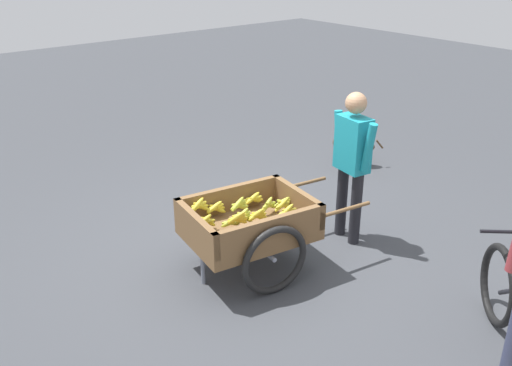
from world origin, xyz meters
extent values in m
plane|color=#3D3F44|center=(0.00, 0.00, 0.00)|extent=(24.00, 24.00, 0.00)
cube|color=brown|center=(0.37, 0.28, 0.40)|extent=(1.21, 0.96, 0.10)
cube|color=brown|center=(0.88, 0.20, 0.57)|extent=(0.18, 0.80, 0.24)
cube|color=brown|center=(-0.14, 0.36, 0.57)|extent=(0.18, 0.80, 0.24)
cube|color=brown|center=(0.43, 0.65, 0.57)|extent=(1.10, 0.23, 0.24)
cube|color=brown|center=(0.31, -0.08, 0.57)|extent=(1.10, 0.23, 0.24)
torus|color=black|center=(0.44, 0.72, 0.32)|extent=(0.64, 0.16, 0.64)
torus|color=black|center=(0.30, -0.15, 0.32)|extent=(0.64, 0.16, 0.64)
cylinder|color=gray|center=(0.37, 0.28, 0.32)|extent=(0.18, 0.88, 0.04)
cylinder|color=brown|center=(-0.39, 0.75, 0.55)|extent=(0.55, 0.12, 0.04)
cylinder|color=brown|center=(-0.50, 0.07, 0.55)|extent=(0.55, 0.12, 0.04)
cylinder|color=gray|center=(0.83, 0.21, 0.18)|extent=(0.04, 0.04, 0.35)
ellipsoid|color=gold|center=(0.31, 0.09, 0.55)|extent=(0.18, 0.06, 0.13)
ellipsoid|color=gold|center=(0.32, 0.09, 0.56)|extent=(0.19, 0.09, 0.11)
ellipsoid|color=gold|center=(0.33, 0.09, 0.57)|extent=(0.18, 0.07, 0.05)
ellipsoid|color=gold|center=(0.35, 0.10, 0.58)|extent=(0.19, 0.06, 0.11)
ellipsoid|color=gold|center=(0.36, 0.10, 0.59)|extent=(0.18, 0.08, 0.14)
ellipsoid|color=gold|center=(0.48, 0.29, 0.56)|extent=(0.18, 0.07, 0.15)
ellipsoid|color=gold|center=(0.50, 0.30, 0.57)|extent=(0.19, 0.09, 0.09)
ellipsoid|color=gold|center=(0.51, 0.30, 0.58)|extent=(0.18, 0.11, 0.04)
ellipsoid|color=gold|center=(0.52, 0.31, 0.59)|extent=(0.19, 0.11, 0.11)
ellipsoid|color=gold|center=(0.53, 0.31, 0.60)|extent=(0.18, 0.12, 0.13)
ellipsoid|color=gold|center=(0.09, 0.03, 0.53)|extent=(0.18, 0.08, 0.14)
ellipsoid|color=gold|center=(0.10, 0.03, 0.54)|extent=(0.19, 0.12, 0.09)
ellipsoid|color=gold|center=(0.12, 0.03, 0.55)|extent=(0.19, 0.11, 0.09)
ellipsoid|color=gold|center=(0.13, 0.04, 0.56)|extent=(0.18, 0.06, 0.13)
ellipsoid|color=gold|center=(0.49, -0.04, 0.54)|extent=(0.18, 0.12, 0.13)
ellipsoid|color=gold|center=(0.50, -0.03, 0.55)|extent=(0.19, 0.07, 0.08)
ellipsoid|color=gold|center=(0.51, -0.03, 0.56)|extent=(0.19, 0.07, 0.08)
ellipsoid|color=gold|center=(0.53, -0.03, 0.57)|extent=(0.18, 0.06, 0.12)
ellipsoid|color=gold|center=(0.40, 0.26, 0.53)|extent=(0.17, 0.12, 0.15)
ellipsoid|color=gold|center=(0.41, 0.26, 0.54)|extent=(0.18, 0.13, 0.10)
ellipsoid|color=gold|center=(0.42, 0.27, 0.55)|extent=(0.18, 0.12, 0.05)
ellipsoid|color=gold|center=(0.44, 0.27, 0.56)|extent=(0.19, 0.09, 0.11)
ellipsoid|color=gold|center=(0.45, 0.28, 0.57)|extent=(0.18, 0.05, 0.14)
ellipsoid|color=gold|center=(0.13, 0.56, 0.61)|extent=(0.17, 0.07, 0.14)
ellipsoid|color=gold|center=(0.15, 0.56, 0.62)|extent=(0.19, 0.08, 0.09)
ellipsoid|color=gold|center=(0.16, 0.56, 0.63)|extent=(0.19, 0.11, 0.08)
ellipsoid|color=gold|center=(0.18, 0.57, 0.64)|extent=(0.17, 0.07, 0.15)
ellipsoid|color=gold|center=(0.70, 0.11, 0.53)|extent=(0.17, 0.08, 0.16)
ellipsoid|color=gold|center=(0.72, 0.11, 0.54)|extent=(0.19, 0.11, 0.05)
ellipsoid|color=gold|center=(0.74, 0.11, 0.55)|extent=(0.18, 0.06, 0.13)
ellipsoid|color=gold|center=(0.05, 0.40, 0.60)|extent=(0.18, 0.09, 0.15)
ellipsoid|color=gold|center=(0.07, 0.40, 0.61)|extent=(0.18, 0.07, 0.05)
ellipsoid|color=gold|center=(0.09, 0.40, 0.62)|extent=(0.18, 0.05, 0.12)
ellipsoid|color=gold|center=(0.05, 0.21, 0.53)|extent=(0.18, 0.07, 0.14)
ellipsoid|color=gold|center=(0.07, 0.21, 0.54)|extent=(0.18, 0.07, 0.05)
ellipsoid|color=gold|center=(0.10, 0.21, 0.55)|extent=(0.17, 0.07, 0.15)
ellipsoid|color=gold|center=(0.50, 0.23, 0.50)|extent=(0.18, 0.08, 0.12)
ellipsoid|color=gold|center=(0.52, 0.23, 0.51)|extent=(0.18, 0.14, 0.05)
ellipsoid|color=gold|center=(0.54, 0.23, 0.52)|extent=(0.18, 0.13, 0.12)
ellipsoid|color=gold|center=(-0.08, 0.26, 0.52)|extent=(0.18, 0.12, 0.14)
ellipsoid|color=gold|center=(-0.06, 0.26, 0.53)|extent=(0.19, 0.06, 0.07)
ellipsoid|color=gold|center=(-0.05, 0.27, 0.54)|extent=(0.19, 0.09, 0.09)
ellipsoid|color=gold|center=(-0.03, 0.27, 0.55)|extent=(0.18, 0.11, 0.14)
ellipsoid|color=gold|center=(0.29, 0.33, 0.54)|extent=(0.18, 0.10, 0.15)
ellipsoid|color=gold|center=(0.30, 0.34, 0.55)|extent=(0.19, 0.08, 0.10)
ellipsoid|color=gold|center=(0.31, 0.34, 0.56)|extent=(0.19, 0.08, 0.05)
ellipsoid|color=gold|center=(0.33, 0.34, 0.57)|extent=(0.19, 0.07, 0.10)
ellipsoid|color=gold|center=(0.34, 0.35, 0.58)|extent=(0.17, 0.11, 0.15)
ellipsoid|color=gold|center=(0.65, -0.06, 0.60)|extent=(0.18, 0.07, 0.14)
ellipsoid|color=gold|center=(0.66, -0.06, 0.61)|extent=(0.19, 0.07, 0.09)
ellipsoid|color=gold|center=(0.68, -0.06, 0.62)|extent=(0.19, 0.06, 0.08)
ellipsoid|color=gold|center=(0.69, -0.05, 0.63)|extent=(0.18, 0.06, 0.14)
cylinder|color=black|center=(-0.75, 0.57, 0.38)|extent=(0.11, 0.11, 0.75)
cylinder|color=black|center=(-0.78, 0.35, 0.38)|extent=(0.11, 0.11, 0.75)
cube|color=teal|center=(-0.77, 0.46, 1.02)|extent=(0.25, 0.37, 0.53)
sphere|color=tan|center=(-0.77, 0.46, 1.42)|extent=(0.20, 0.20, 0.20)
cylinder|color=teal|center=(-0.73, 0.68, 1.05)|extent=(0.08, 0.15, 0.49)
cylinder|color=teal|center=(-0.80, 0.24, 1.05)|extent=(0.08, 0.13, 0.49)
torus|color=black|center=(-0.66, 2.11, 0.33)|extent=(0.49, 0.53, 0.66)
cylinder|color=black|center=(-0.63, 2.15, 0.83)|extent=(0.36, 0.33, 0.03)
ellipsoid|color=#4C3823|center=(-2.35, -0.79, 0.27)|extent=(0.45, 0.43, 0.18)
sphere|color=#4C3823|center=(-2.15, -0.97, 0.33)|extent=(0.14, 0.14, 0.14)
cylinder|color=#4C3823|center=(-2.56, -0.60, 0.31)|extent=(0.10, 0.09, 0.12)
cylinder|color=#4C3823|center=(-2.22, -0.84, 0.09)|extent=(0.04, 0.04, 0.18)
cylinder|color=#4C3823|center=(-2.29, -0.92, 0.09)|extent=(0.04, 0.04, 0.18)
cylinder|color=#4C3823|center=(-2.42, -0.66, 0.09)|extent=(0.04, 0.04, 0.18)
cylinder|color=#4C3823|center=(-2.49, -0.74, 0.09)|extent=(0.04, 0.04, 0.18)
camera|label=1|loc=(3.16, 3.78, 2.84)|focal=39.48mm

